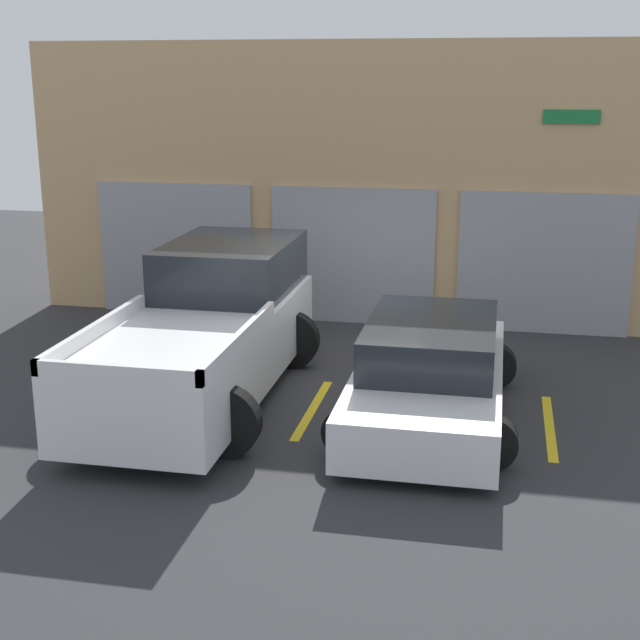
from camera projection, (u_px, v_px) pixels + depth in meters
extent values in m
plane|color=#2D2D30|center=(332.00, 375.00, 13.19)|extent=(28.00, 28.00, 0.00)
cube|color=tan|center=(368.00, 184.00, 15.65)|extent=(12.23, 0.60, 4.87)
cube|color=#939399|center=(176.00, 249.00, 16.34)|extent=(2.89, 0.08, 2.41)
cube|color=#939399|center=(353.00, 256.00, 15.70)|extent=(2.89, 0.08, 2.41)
cube|color=#939399|center=(544.00, 264.00, 15.07)|extent=(2.89, 0.08, 2.41)
cube|color=#197238|center=(572.00, 117.00, 14.37)|extent=(0.90, 0.03, 0.22)
cube|color=white|center=(201.00, 351.00, 11.98)|extent=(1.92, 5.38, 0.97)
cube|color=#1E2328|center=(231.00, 266.00, 13.14)|extent=(1.76, 2.42, 0.74)
cube|color=white|center=(95.00, 331.00, 10.86)|extent=(0.08, 2.96, 0.18)
cube|color=white|center=(240.00, 339.00, 10.50)|extent=(0.08, 2.96, 0.18)
cube|color=white|center=(116.00, 373.00, 9.32)|extent=(1.92, 0.08, 0.18)
cylinder|color=black|center=(184.00, 333.00, 13.79)|extent=(0.86, 0.22, 0.86)
cylinder|color=black|center=(291.00, 340.00, 13.46)|extent=(0.86, 0.22, 0.86)
cylinder|color=black|center=(89.00, 411.00, 10.65)|extent=(0.86, 0.22, 0.86)
cylinder|color=black|center=(224.00, 421.00, 10.32)|extent=(0.86, 0.22, 0.86)
cube|color=white|center=(429.00, 386.00, 11.46)|extent=(1.83, 4.48, 0.60)
cube|color=#1E2328|center=(431.00, 341.00, 11.41)|extent=(1.61, 2.46, 0.55)
cylinder|color=black|center=(381.00, 358.00, 12.96)|extent=(0.63, 0.22, 0.63)
cylinder|color=black|center=(494.00, 366.00, 12.65)|extent=(0.63, 0.22, 0.63)
cylinder|color=black|center=(349.00, 431.00, 10.34)|extent=(0.63, 0.22, 0.63)
cylinder|color=black|center=(490.00, 442.00, 10.03)|extent=(0.63, 0.22, 0.63)
cube|color=gold|center=(98.00, 393.00, 12.47)|extent=(0.12, 2.20, 0.01)
cube|color=gold|center=(313.00, 409.00, 11.87)|extent=(0.12, 2.20, 0.01)
cube|color=gold|center=(550.00, 427.00, 11.28)|extent=(0.12, 2.20, 0.01)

